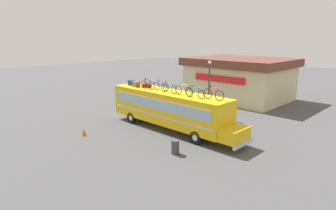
{
  "coord_description": "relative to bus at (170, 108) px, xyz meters",
  "views": [
    {
      "loc": [
        15.67,
        -16.06,
        7.38
      ],
      "look_at": [
        -0.05,
        0.0,
        2.01
      ],
      "focal_mm": 30.7,
      "sensor_mm": 36.0,
      "label": 1
    }
  ],
  "objects": [
    {
      "name": "luggage_bag_2",
      "position": [
        -3.78,
        -0.36,
        1.53
      ],
      "size": [
        0.47,
        0.53,
        0.47
      ],
      "primitive_type": "cube",
      "color": "olive",
      "rests_on": "bus"
    },
    {
      "name": "rooftop_bicycle_4",
      "position": [
        1.56,
        -0.23,
        1.68
      ],
      "size": [
        1.72,
        0.44,
        0.9
      ],
      "color": "black",
      "rests_on": "bus"
    },
    {
      "name": "rooftop_bicycle_6",
      "position": [
        4.14,
        -0.04,
        1.7
      ],
      "size": [
        1.74,
        0.44,
        0.97
      ],
      "color": "black",
      "rests_on": "bus"
    },
    {
      "name": "trash_bin",
      "position": [
        3.65,
        -3.35,
        -1.36
      ],
      "size": [
        0.52,
        0.52,
        0.91
      ],
      "primitive_type": "cylinder",
      "color": "#3F3F47",
      "rests_on": "ground"
    },
    {
      "name": "rooftop_bicycle_5",
      "position": [
        2.84,
        -0.39,
        1.66
      ],
      "size": [
        1.72,
        0.44,
        0.86
      ],
      "color": "black",
      "rests_on": "bus"
    },
    {
      "name": "rooftop_bicycle_2",
      "position": [
        -1.01,
        -0.04,
        1.66
      ],
      "size": [
        1.73,
        0.44,
        0.86
      ],
      "color": "black",
      "rests_on": "bus"
    },
    {
      "name": "roadside_building",
      "position": [
        -2.32,
        14.32,
        0.71
      ],
      "size": [
        11.44,
        9.09,
        4.91
      ],
      "color": "beige",
      "rests_on": "ground"
    },
    {
      "name": "rooftop_bicycle_3",
      "position": [
        0.16,
        -0.33,
        1.67
      ],
      "size": [
        1.75,
        0.44,
        0.88
      ],
      "color": "black",
      "rests_on": "bus"
    },
    {
      "name": "luggage_bag_3",
      "position": [
        -2.96,
        0.13,
        1.45
      ],
      "size": [
        0.65,
        0.53,
        0.31
      ],
      "primitive_type": "cube",
      "color": "maroon",
      "rests_on": "bus"
    },
    {
      "name": "traffic_cone",
      "position": [
        -3.74,
        -5.67,
        -1.55
      ],
      "size": [
        0.37,
        0.37,
        0.52
      ],
      "primitive_type": "cone",
      "color": "orange",
      "rests_on": "ground"
    },
    {
      "name": "rooftop_bicycle_1",
      "position": [
        -2.33,
        -0.34,
        1.67
      ],
      "size": [
        1.65,
        0.44,
        0.88
      ],
      "color": "black",
      "rests_on": "bus"
    },
    {
      "name": "ground_plane",
      "position": [
        -0.22,
        -0.0,
        -1.81
      ],
      "size": [
        120.0,
        120.0,
        0.0
      ],
      "primitive_type": "plane",
      "color": "#4C4C4F"
    },
    {
      "name": "bus",
      "position": [
        0.0,
        0.0,
        0.0
      ],
      "size": [
        12.45,
        2.48,
        3.11
      ],
      "color": "yellow",
      "rests_on": "ground"
    },
    {
      "name": "luggage_bag_1",
      "position": [
        -4.7,
        -0.17,
        1.53
      ],
      "size": [
        0.64,
        0.33,
        0.46
      ],
      "primitive_type": "cube",
      "color": "#193899",
      "rests_on": "bus"
    },
    {
      "name": "street_lamp",
      "position": [
        -0.45,
        5.69,
        1.2
      ],
      "size": [
        0.29,
        0.29,
        5.2
      ],
      "color": "#38383D",
      "rests_on": "ground"
    }
  ]
}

